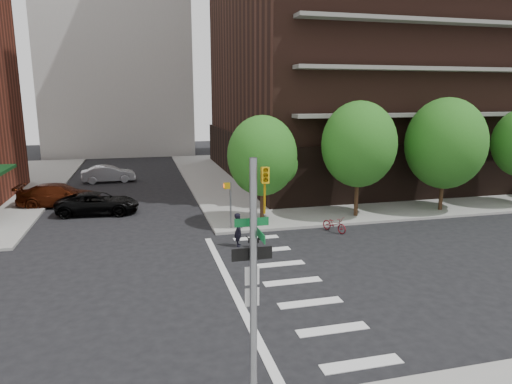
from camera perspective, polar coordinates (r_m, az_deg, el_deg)
name	(u,v)px	position (r m, az deg, el deg)	size (l,w,h in m)	color
ground	(219,289)	(18.21, -4.59, -12.03)	(120.00, 120.00, 0.00)	black
sidewalk_ne	(384,172)	(46.76, 15.69, 2.47)	(39.00, 33.00, 0.15)	gray
crosswalk	(274,284)	(18.67, 2.24, -11.37)	(3.85, 13.00, 0.01)	silver
tree_a	(262,156)	(26.03, 0.78, 4.54)	(4.00, 4.00, 5.90)	#301E11
tree_b	(359,144)	(28.13, 12.73, 5.83)	(4.50, 4.50, 6.65)	#301E11
tree_c	(446,143)	(31.31, 22.61, 5.62)	(5.00, 5.00, 6.80)	#301E11
traffic_signal	(255,314)	(10.33, -0.16, -15.01)	(0.90, 0.75, 6.00)	slate
pedestrian_signal	(236,197)	(25.47, -2.56, -0.64)	(2.18, 0.67, 2.60)	slate
parked_car_black	(98,203)	(30.69, -19.15, -1.34)	(5.05, 2.33, 1.40)	black
parked_car_maroon	(60,195)	(33.74, -23.35, -0.36)	(5.40, 2.20, 1.57)	#3D1407
parked_car_silver	(109,174)	(41.77, -17.95, 2.17)	(4.51, 1.57, 1.49)	#B8BAC1
scooter	(334,224)	(25.65, 9.77, -3.98)	(0.58, 1.65, 0.87)	maroon
dog_walker	(238,230)	(22.81, -2.21, -4.73)	(0.41, 0.62, 1.70)	black
dog	(254,240)	(22.79, -0.23, -6.07)	(0.66, 0.32, 0.55)	black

